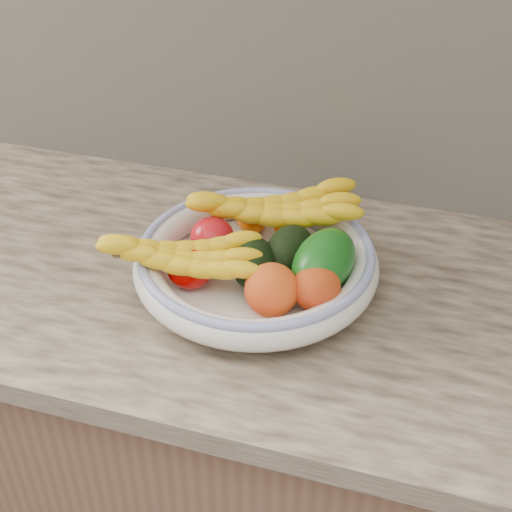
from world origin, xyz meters
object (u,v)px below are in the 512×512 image
object	(u,v)px
green_mango	(324,262)
banana_bunch_back	(273,213)
banana_bunch_front	(181,260)
fruit_bowl	(256,262)

from	to	relation	value
green_mango	banana_bunch_back	bearing A→B (deg)	150.29
banana_bunch_back	banana_bunch_front	size ratio (longest dim) A/B	1.14
banana_bunch_back	banana_bunch_front	distance (m)	0.19
fruit_bowl	banana_bunch_front	world-z (taller)	banana_bunch_front
fruit_bowl	banana_bunch_front	size ratio (longest dim) A/B	1.48
fruit_bowl	banana_bunch_back	xyz separation A→B (m)	(0.00, 0.09, 0.04)
fruit_bowl	banana_bunch_front	distance (m)	0.13
banana_bunch_front	green_mango	bearing A→B (deg)	0.79
banana_bunch_back	green_mango	bearing A→B (deg)	-59.65
fruit_bowl	banana_bunch_back	bearing A→B (deg)	87.36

